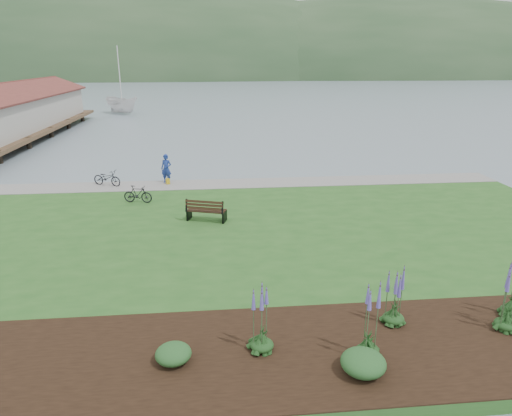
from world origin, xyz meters
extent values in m
plane|color=slate|center=(0.00, 0.00, 0.00)|extent=(600.00, 600.00, 0.00)
cube|color=#24551E|center=(0.00, -2.00, 0.20)|extent=(34.00, 20.00, 0.40)
cube|color=gray|center=(0.00, 6.90, 0.42)|extent=(34.00, 2.20, 0.03)
cube|color=black|center=(3.00, -9.80, 0.42)|extent=(24.00, 4.40, 0.04)
cube|color=#4C3826|center=(-20.00, 26.00, 0.85)|extent=(8.00, 36.00, 0.30)
cube|color=#B2ADA3|center=(-20.00, 28.00, 2.50)|extent=(6.40, 28.00, 3.00)
cube|color=black|center=(-0.78, 0.51, 0.90)|extent=(1.88, 1.14, 0.06)
cube|color=black|center=(-0.88, 0.20, 1.23)|extent=(1.74, 0.71, 0.55)
cube|color=black|center=(-1.60, 0.78, 0.64)|extent=(0.25, 0.60, 0.49)
cube|color=black|center=(0.04, 0.24, 0.64)|extent=(0.25, 0.60, 0.49)
imported|color=navy|center=(-3.22, 7.50, 1.44)|extent=(0.88, 0.74, 2.07)
imported|color=black|center=(-6.68, 7.20, 0.88)|extent=(1.34, 1.93, 0.96)
imported|color=black|center=(-4.38, 3.64, 0.86)|extent=(0.79, 1.59, 0.92)
imported|color=silver|center=(-12.95, 48.05, 0.00)|extent=(15.87, 15.88, 29.33)
cube|color=gold|center=(-3.14, 7.20, 0.57)|extent=(0.27, 0.35, 0.33)
ellipsoid|color=#153A15|center=(3.29, -10.24, 0.59)|extent=(0.62, 0.62, 0.31)
cone|color=#50439B|center=(3.29, -10.24, 1.76)|extent=(0.32, 0.32, 2.02)
ellipsoid|color=#153A15|center=(4.55, -8.80, 0.59)|extent=(0.62, 0.62, 0.31)
cone|color=#50439B|center=(4.55, -8.80, 1.55)|extent=(0.40, 0.40, 1.59)
ellipsoid|color=#153A15|center=(7.55, -9.41, 0.59)|extent=(0.62, 0.62, 0.31)
cone|color=#50439B|center=(7.55, -9.41, 1.59)|extent=(0.40, 0.40, 1.69)
ellipsoid|color=#153A15|center=(0.68, -9.70, 0.59)|extent=(0.62, 0.62, 0.31)
cone|color=#50439B|center=(0.68, -9.70, 1.74)|extent=(0.36, 0.36, 1.98)
ellipsoid|color=#153A15|center=(8.15, -8.75, 0.59)|extent=(0.62, 0.62, 0.31)
ellipsoid|color=#1E4C21|center=(-1.56, -9.95, 0.67)|extent=(0.90, 0.90, 0.45)
ellipsoid|color=#1E4C21|center=(3.00, -10.81, 0.71)|extent=(1.09, 1.09, 0.55)
camera|label=1|loc=(-0.46, -19.70, 7.65)|focal=32.00mm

